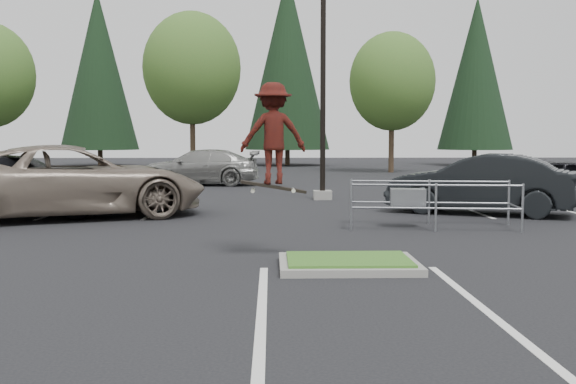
{
  "coord_description": "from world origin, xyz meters",
  "views": [
    {
      "loc": [
        -1.23,
        -10.61,
        2.08
      ],
      "look_at": [
        -0.93,
        1.5,
        1.1
      ],
      "focal_mm": 42.0,
      "sensor_mm": 36.0,
      "label": 1
    }
  ],
  "objects_px": {
    "decid_b": "(192,72)",
    "car_r_black": "(549,180)",
    "car_far_silver": "(198,167)",
    "cart_corral": "(414,198)",
    "car_r_charc": "(481,184)",
    "car_l_tan": "(69,181)",
    "conif_a": "(98,70)",
    "conif_c": "(476,73)",
    "decid_c": "(392,85)",
    "conif_b": "(287,61)",
    "light_pole": "(323,63)",
    "car_l_black": "(17,186)",
    "skateboarder": "(273,134)"
  },
  "relations": [
    {
      "from": "decid_b",
      "to": "car_r_black",
      "type": "bearing_deg",
      "value": -53.64
    },
    {
      "from": "car_far_silver",
      "to": "cart_corral",
      "type": "bearing_deg",
      "value": 26.15
    },
    {
      "from": "decid_b",
      "to": "car_r_charc",
      "type": "xyz_separation_m",
      "value": [
        10.51,
        -22.94,
        -5.22
      ]
    },
    {
      "from": "decid_b",
      "to": "car_l_tan",
      "type": "bearing_deg",
      "value": -91.19
    },
    {
      "from": "conif_a",
      "to": "conif_c",
      "type": "relative_size",
      "value": 1.04
    },
    {
      "from": "decid_c",
      "to": "conif_a",
      "type": "height_order",
      "value": "conif_a"
    },
    {
      "from": "conif_a",
      "to": "conif_c",
      "type": "height_order",
      "value": "conif_a"
    },
    {
      "from": "conif_b",
      "to": "car_far_silver",
      "type": "bearing_deg",
      "value": -101.72
    },
    {
      "from": "conif_b",
      "to": "conif_c",
      "type": "relative_size",
      "value": 1.16
    },
    {
      "from": "decid_c",
      "to": "light_pole",
      "type": "bearing_deg",
      "value": -107.11
    },
    {
      "from": "decid_c",
      "to": "car_l_tan",
      "type": "bearing_deg",
      "value": -118.68
    },
    {
      "from": "car_r_charc",
      "to": "conif_c",
      "type": "bearing_deg",
      "value": -171.64
    },
    {
      "from": "conif_b",
      "to": "car_l_tan",
      "type": "height_order",
      "value": "conif_b"
    },
    {
      "from": "conif_b",
      "to": "car_far_silver",
      "type": "height_order",
      "value": "conif_b"
    },
    {
      "from": "car_l_tan",
      "to": "conif_b",
      "type": "bearing_deg",
      "value": -31.96
    },
    {
      "from": "light_pole",
      "to": "car_far_silver",
      "type": "xyz_separation_m",
      "value": [
        -4.96,
        7.01,
        -3.77
      ]
    },
    {
      "from": "conif_a",
      "to": "car_l_black",
      "type": "bearing_deg",
      "value": -79.58
    },
    {
      "from": "light_pole",
      "to": "conif_b",
      "type": "relative_size",
      "value": 0.7
    },
    {
      "from": "conif_c",
      "to": "car_far_silver",
      "type": "bearing_deg",
      "value": -132.01
    },
    {
      "from": "conif_a",
      "to": "car_r_charc",
      "type": "height_order",
      "value": "conif_a"
    },
    {
      "from": "car_l_tan",
      "to": "car_far_silver",
      "type": "distance_m",
      "value": 12.19
    },
    {
      "from": "conif_b",
      "to": "car_l_black",
      "type": "distance_m",
      "value": 34.79
    },
    {
      "from": "decid_b",
      "to": "car_l_black",
      "type": "height_order",
      "value": "decid_b"
    },
    {
      "from": "light_pole",
      "to": "car_l_black",
      "type": "xyz_separation_m",
      "value": [
        -8.5,
        -4.62,
        -3.75
      ]
    },
    {
      "from": "light_pole",
      "to": "decid_c",
      "type": "xyz_separation_m",
      "value": [
        5.49,
        17.83,
        0.69
      ]
    },
    {
      "from": "car_l_tan",
      "to": "car_r_charc",
      "type": "xyz_separation_m",
      "value": [
        11.0,
        0.6,
        -0.13
      ]
    },
    {
      "from": "car_l_black",
      "to": "car_r_black",
      "type": "distance_m",
      "value": 16.52
    },
    {
      "from": "car_r_charc",
      "to": "car_far_silver",
      "type": "height_order",
      "value": "car_r_charc"
    },
    {
      "from": "car_l_tan",
      "to": "car_r_black",
      "type": "xyz_separation_m",
      "value": [
        14.5,
        4.5,
        -0.26
      ]
    },
    {
      "from": "cart_corral",
      "to": "car_far_silver",
      "type": "bearing_deg",
      "value": 121.56
    },
    {
      "from": "skateboarder",
      "to": "car_l_tan",
      "type": "relative_size",
      "value": 0.28
    },
    {
      "from": "conif_c",
      "to": "cart_corral",
      "type": "xyz_separation_m",
      "value": [
        -11.93,
        -34.64,
        -6.17
      ]
    },
    {
      "from": "cart_corral",
      "to": "car_l_tan",
      "type": "xyz_separation_m",
      "value": [
        -8.57,
        2.14,
        0.27
      ]
    },
    {
      "from": "conif_a",
      "to": "car_l_tan",
      "type": "distance_m",
      "value": 34.4
    },
    {
      "from": "decid_c",
      "to": "car_l_tan",
      "type": "distance_m",
      "value": 26.38
    },
    {
      "from": "car_r_charc",
      "to": "car_far_silver",
      "type": "distance_m",
      "value": 14.51
    },
    {
      "from": "skateboarder",
      "to": "car_l_tan",
      "type": "height_order",
      "value": "skateboarder"
    },
    {
      "from": "light_pole",
      "to": "cart_corral",
      "type": "xyz_separation_m",
      "value": [
        1.57,
        -7.14,
        -3.88
      ]
    },
    {
      "from": "decid_c",
      "to": "conif_c",
      "type": "bearing_deg",
      "value": 50.36
    },
    {
      "from": "conif_a",
      "to": "car_l_black",
      "type": "height_order",
      "value": "conif_a"
    },
    {
      "from": "decid_c",
      "to": "car_r_black",
      "type": "distance_m",
      "value": 19.0
    },
    {
      "from": "conif_b",
      "to": "car_l_tan",
      "type": "distance_m",
      "value": 34.82
    },
    {
      "from": "decid_c",
      "to": "car_r_charc",
      "type": "height_order",
      "value": "decid_c"
    },
    {
      "from": "car_l_black",
      "to": "cart_corral",
      "type": "bearing_deg",
      "value": -106.85
    },
    {
      "from": "decid_c",
      "to": "conif_a",
      "type": "bearing_deg",
      "value": 153.04
    },
    {
      "from": "conif_c",
      "to": "skateboarder",
      "type": "bearing_deg",
      "value": -111.54
    },
    {
      "from": "skateboarder",
      "to": "car_l_black",
      "type": "relative_size",
      "value": 0.34
    },
    {
      "from": "decid_b",
      "to": "cart_corral",
      "type": "distance_m",
      "value": 27.44
    },
    {
      "from": "conif_b",
      "to": "car_l_black",
      "type": "bearing_deg",
      "value": -103.58
    },
    {
      "from": "conif_c",
      "to": "conif_b",
      "type": "bearing_deg",
      "value": 175.91
    }
  ]
}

